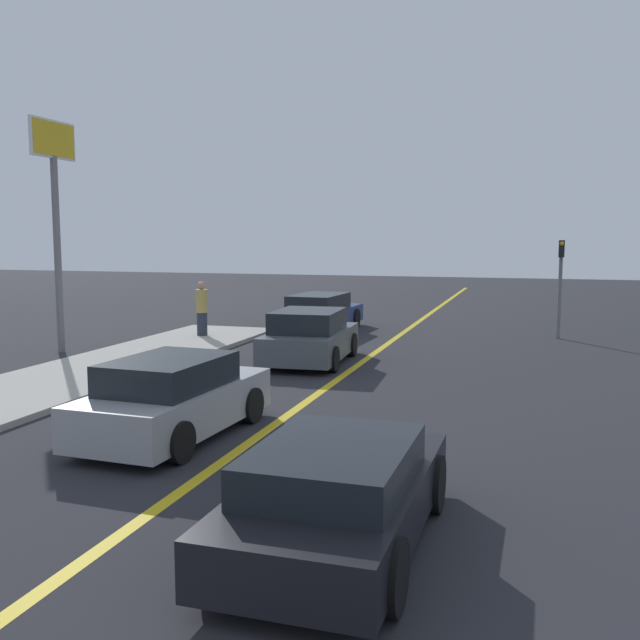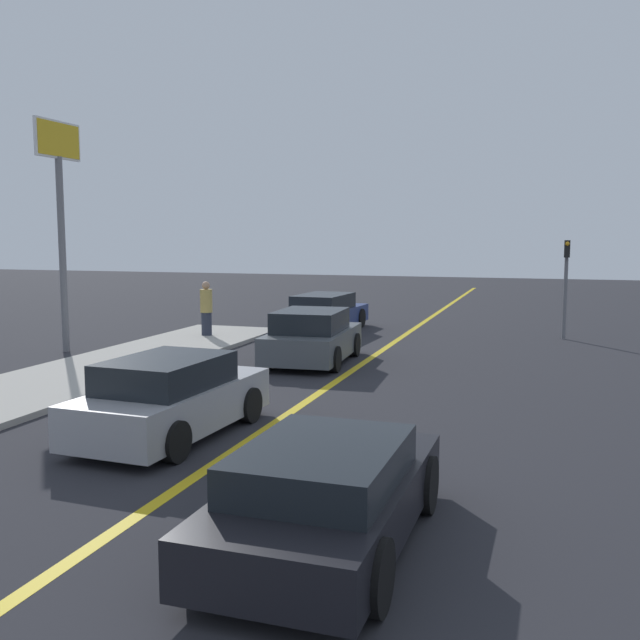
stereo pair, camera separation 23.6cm
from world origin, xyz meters
The scene contains 8 objects.
road_center_line centered at (0.00, 18.00, 0.00)m, with size 0.20×60.00×0.01m.
car_near_right_lane centered at (2.42, 7.96, 0.59)m, with size 1.93×4.04×1.18m.
car_ahead_center centered at (-1.33, 11.24, 0.66)m, with size 2.00×4.06×1.37m.
car_far_distant centered at (-1.32, 18.62, 0.68)m, with size 2.17×4.03×1.42m.
car_parked_left_lot centered at (-2.89, 24.73, 0.65)m, with size 2.07×4.77×1.33m.
pedestrian_mid_group centered at (-6.00, 21.73, 1.00)m, with size 0.39×0.39×1.76m.
traffic_light centered at (5.13, 25.23, 2.03)m, with size 0.18×0.40×3.22m.
roadside_sign centered at (-8.74, 18.18, 4.82)m, with size 0.20×1.89×6.58m.
Camera 1 is at (4.39, 0.83, 3.35)m, focal length 40.00 mm.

